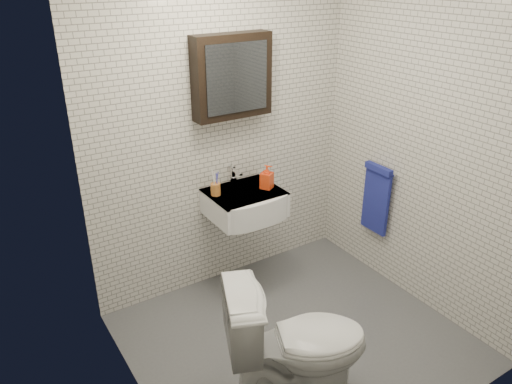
% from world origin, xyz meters
% --- Properties ---
extents(ground, '(2.20, 2.00, 0.01)m').
position_xyz_m(ground, '(0.00, 0.00, 0.01)').
color(ground, '#515459').
rests_on(ground, ground).
extents(room_shell, '(2.22, 2.02, 2.51)m').
position_xyz_m(room_shell, '(0.00, 0.00, 1.47)').
color(room_shell, silver).
rests_on(room_shell, ground).
extents(washbasin, '(0.55, 0.50, 0.20)m').
position_xyz_m(washbasin, '(0.05, 0.73, 0.76)').
color(washbasin, white).
rests_on(washbasin, room_shell).
extents(faucet, '(0.06, 0.20, 0.15)m').
position_xyz_m(faucet, '(0.05, 0.93, 0.92)').
color(faucet, silver).
rests_on(faucet, washbasin).
extents(mirror_cabinet, '(0.60, 0.15, 0.60)m').
position_xyz_m(mirror_cabinet, '(0.05, 0.93, 1.70)').
color(mirror_cabinet, black).
rests_on(mirror_cabinet, room_shell).
extents(towel_rail, '(0.09, 0.30, 0.58)m').
position_xyz_m(towel_rail, '(1.04, 0.35, 0.72)').
color(towel_rail, silver).
rests_on(towel_rail, room_shell).
extents(toothbrush_cup, '(0.09, 0.09, 0.20)m').
position_xyz_m(toothbrush_cup, '(-0.16, 0.84, 0.90)').
color(toothbrush_cup, '#B36A2C').
rests_on(toothbrush_cup, washbasin).
extents(soap_bottle, '(0.12, 0.12, 0.19)m').
position_xyz_m(soap_bottle, '(0.23, 0.73, 0.95)').
color(soap_bottle, orange).
rests_on(soap_bottle, washbasin).
extents(toilet, '(0.94, 0.75, 0.84)m').
position_xyz_m(toilet, '(-0.32, -0.41, 0.42)').
color(toilet, silver).
rests_on(toilet, ground).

